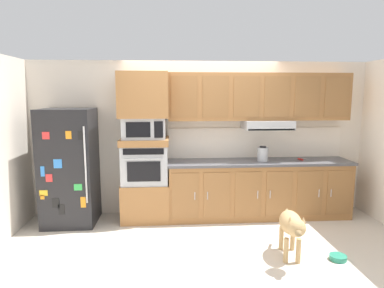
% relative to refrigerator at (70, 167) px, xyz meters
% --- Properties ---
extents(ground_plane, '(9.60, 9.60, 0.00)m').
position_rel_refrigerator_xyz_m(ground_plane, '(2.04, -0.68, -0.88)').
color(ground_plane, beige).
extents(back_kitchen_wall, '(6.20, 0.12, 2.50)m').
position_rel_refrigerator_xyz_m(back_kitchen_wall, '(2.04, 0.43, 0.37)').
color(back_kitchen_wall, silver).
rests_on(back_kitchen_wall, ground).
extents(refrigerator, '(0.76, 0.73, 1.76)m').
position_rel_refrigerator_xyz_m(refrigerator, '(0.00, 0.00, 0.00)').
color(refrigerator, black).
rests_on(refrigerator, ground).
extents(oven_base_cabinet, '(0.74, 0.62, 0.60)m').
position_rel_refrigerator_xyz_m(oven_base_cabinet, '(1.14, 0.07, -0.58)').
color(oven_base_cabinet, '#996638').
rests_on(oven_base_cabinet, ground).
extents(built_in_oven, '(0.70, 0.62, 0.60)m').
position_rel_refrigerator_xyz_m(built_in_oven, '(1.14, 0.07, 0.02)').
color(built_in_oven, '#A8AAAF').
rests_on(built_in_oven, oven_base_cabinet).
extents(appliance_mid_shelf, '(0.74, 0.62, 0.10)m').
position_rel_refrigerator_xyz_m(appliance_mid_shelf, '(1.14, 0.07, 0.37)').
color(appliance_mid_shelf, '#996638').
rests_on(appliance_mid_shelf, built_in_oven).
extents(microwave, '(0.64, 0.54, 0.32)m').
position_rel_refrigerator_xyz_m(microwave, '(1.14, 0.07, 0.58)').
color(microwave, '#A8AAAF').
rests_on(microwave, appliance_mid_shelf).
extents(appliance_upper_cabinet, '(0.74, 0.62, 0.68)m').
position_rel_refrigerator_xyz_m(appliance_upper_cabinet, '(1.14, 0.07, 1.08)').
color(appliance_upper_cabinet, '#996638').
rests_on(appliance_upper_cabinet, microwave).
extents(lower_cabinet_run, '(2.88, 0.63, 0.88)m').
position_rel_refrigerator_xyz_m(lower_cabinet_run, '(2.95, 0.07, -0.44)').
color(lower_cabinet_run, '#996638').
rests_on(lower_cabinet_run, ground).
extents(countertop_slab, '(2.92, 0.64, 0.04)m').
position_rel_refrigerator_xyz_m(countertop_slab, '(2.95, 0.07, 0.02)').
color(countertop_slab, '#4C4C51').
rests_on(countertop_slab, lower_cabinet_run).
extents(backsplash_panel, '(2.92, 0.02, 0.50)m').
position_rel_refrigerator_xyz_m(backsplash_panel, '(2.95, 0.36, 0.29)').
color(backsplash_panel, white).
rests_on(backsplash_panel, countertop_slab).
extents(upper_cabinet_with_hood, '(2.88, 0.48, 0.88)m').
position_rel_refrigerator_xyz_m(upper_cabinet_with_hood, '(2.96, 0.19, 1.02)').
color(upper_cabinet_with_hood, '#996638').
rests_on(upper_cabinet_with_hood, backsplash_panel).
extents(screwdriver, '(0.16, 0.15, 0.03)m').
position_rel_refrigerator_xyz_m(screwdriver, '(3.63, 0.06, 0.05)').
color(screwdriver, red).
rests_on(screwdriver, countertop_slab).
extents(electric_kettle, '(0.17, 0.17, 0.24)m').
position_rel_refrigerator_xyz_m(electric_kettle, '(2.99, 0.02, 0.15)').
color(electric_kettle, '#A8AAAF').
rests_on(electric_kettle, countertop_slab).
extents(dog, '(0.34, 0.88, 0.63)m').
position_rel_refrigerator_xyz_m(dog, '(2.96, -1.37, -0.46)').
color(dog, tan).
rests_on(dog, ground).
extents(dog_food_bowl, '(0.20, 0.20, 0.06)m').
position_rel_refrigerator_xyz_m(dog_food_bowl, '(3.52, -1.45, -0.85)').
color(dog_food_bowl, '#267F66').
rests_on(dog_food_bowl, ground).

